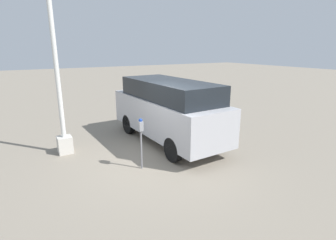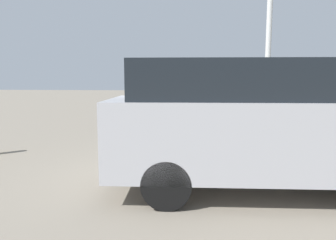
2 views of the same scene
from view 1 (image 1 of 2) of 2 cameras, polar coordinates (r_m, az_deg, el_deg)
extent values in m
plane|color=gray|center=(7.99, -3.37, -9.01)|extent=(80.00, 80.00, 0.00)
cylinder|color=gray|center=(7.37, -5.82, -6.45)|extent=(0.05, 0.05, 1.13)
cube|color=gray|center=(7.14, -5.97, -1.27)|extent=(0.21, 0.14, 0.26)
sphere|color=navy|center=(7.10, -6.01, -0.09)|extent=(0.11, 0.11, 0.11)
cube|color=beige|center=(9.14, -21.51, -5.03)|extent=(0.44, 0.44, 0.55)
cylinder|color=silver|center=(8.63, -23.78, 16.36)|extent=(0.14, 0.14, 6.16)
cube|color=#B2B2B7|center=(9.35, -0.18, 1.10)|extent=(5.21, 2.01, 1.22)
cube|color=black|center=(9.06, 0.25, 6.61)|extent=(4.18, 1.82, 0.63)
cube|color=orange|center=(11.37, -9.54, 1.11)|extent=(0.08, 0.12, 0.20)
cylinder|color=black|center=(10.51, -8.55, -0.89)|extent=(0.76, 0.25, 0.75)
cylinder|color=black|center=(11.22, -1.10, 0.34)|extent=(0.76, 0.25, 0.75)
cylinder|color=black|center=(7.85, 1.15, -6.45)|extent=(0.76, 0.25, 0.75)
cylinder|color=black|center=(8.78, 9.88, -4.26)|extent=(0.76, 0.25, 0.75)
camera|label=2|loc=(12.16, 26.04, 7.58)|focal=35.00mm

